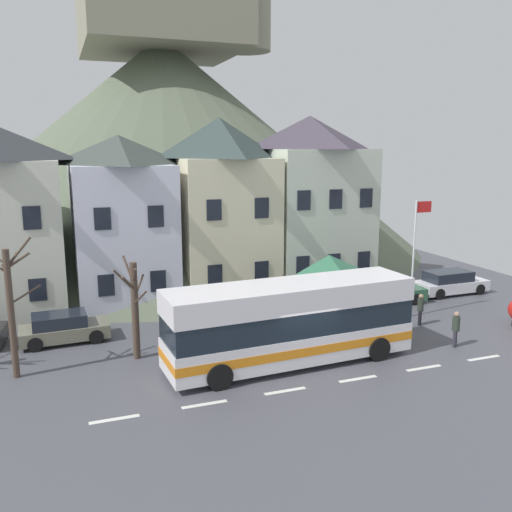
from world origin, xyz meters
name	(u,v)px	position (x,y,z in m)	size (l,w,h in m)	color
ground_plane	(304,370)	(0.00, 0.00, -0.03)	(40.00, 60.00, 0.07)	#4B4B54
townhouse_00	(7,223)	(-11.22, 11.93, 4.81)	(5.33, 5.92, 9.62)	beige
townhouse_01	(122,220)	(-5.41, 12.38, 4.63)	(5.20, 6.82, 9.27)	silver
townhouse_02	(220,207)	(0.27, 12.34, 5.14)	(5.33, 6.75, 10.29)	beige
townhouse_03	(309,202)	(6.08, 12.50, 5.24)	(5.95, 7.06, 10.49)	beige
hilltop_castle	(165,141)	(0.31, 28.95, 9.15)	(43.28, 43.28, 26.07)	#5A6550
transit_bus	(291,324)	(-0.29, 0.74, 1.68)	(10.35, 3.07, 3.34)	white
bus_shelter	(329,268)	(3.24, 4.25, 2.97)	(3.60, 3.60, 3.59)	#473D33
parked_car_00	(384,291)	(8.18, 6.91, 0.68)	(4.46, 2.20, 1.39)	#2C5A3D
parked_car_01	(63,328)	(-8.88, 6.54, 0.65)	(3.91, 1.98, 1.32)	#706F5B
parked_car_03	(450,283)	(12.95, 7.21, 0.68)	(4.48, 1.91, 1.40)	silver
parked_car_04	(291,301)	(2.60, 7.16, 0.61)	(4.02, 2.07, 1.23)	silver
pedestrian_00	(456,327)	(7.28, -0.03, 0.88)	(0.33, 0.33, 1.59)	#2D2D38
pedestrian_01	(420,308)	(7.67, 2.96, 0.86)	(0.30, 0.32, 1.57)	black
public_bench	(274,309)	(1.36, 6.52, 0.46)	(1.41, 0.48, 0.87)	brown
flagpole	(415,249)	(8.15, 4.28, 3.55)	(0.95, 0.10, 6.03)	silver
bare_tree_00	(135,307)	(-6.06, 3.43, 2.23)	(1.40, 2.19, 4.24)	#47382D
bare_tree_02	(11,306)	(-10.64, 3.13, 2.80)	(2.27, 0.97, 5.31)	#47382D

